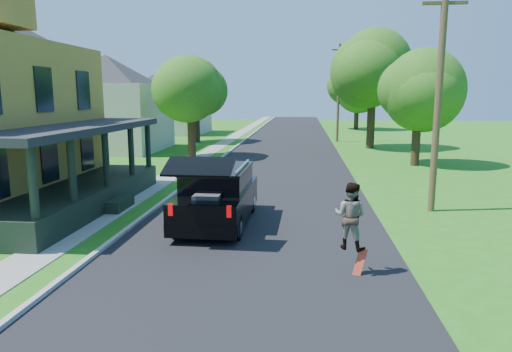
# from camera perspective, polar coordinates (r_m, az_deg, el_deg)

# --- Properties ---
(ground) EXTENTS (140.00, 140.00, 0.00)m
(ground) POSITION_cam_1_polar(r_m,az_deg,el_deg) (10.82, -1.83, -12.76)
(ground) COLOR #296514
(ground) RESTS_ON ground
(street) EXTENTS (8.00, 120.00, 0.02)m
(street) POSITION_cam_1_polar(r_m,az_deg,el_deg) (30.20, 3.23, 2.07)
(street) COLOR black
(street) RESTS_ON ground
(curb) EXTENTS (0.15, 120.00, 0.12)m
(curb) POSITION_cam_1_polar(r_m,az_deg,el_deg) (30.65, -4.36, 2.17)
(curb) COLOR #A1A29C
(curb) RESTS_ON ground
(sidewalk) EXTENTS (1.30, 120.00, 0.03)m
(sidewalk) POSITION_cam_1_polar(r_m,az_deg,el_deg) (30.96, -7.19, 2.20)
(sidewalk) COLOR gray
(sidewalk) RESTS_ON ground
(front_walk) EXTENTS (6.50, 1.20, 0.03)m
(front_walk) POSITION_cam_1_polar(r_m,az_deg,el_deg) (19.68, -27.85, -3.43)
(front_walk) COLOR gray
(front_walk) RESTS_ON ground
(neighbor_house_mid) EXTENTS (12.78, 12.78, 8.30)m
(neighbor_house_mid) POSITION_cam_1_polar(r_m,az_deg,el_deg) (36.99, -18.09, 9.57)
(neighbor_house_mid) COLOR beige
(neighbor_house_mid) RESTS_ON ground
(neighbor_house_far) EXTENTS (12.78, 12.78, 8.30)m
(neighbor_house_far) POSITION_cam_1_polar(r_m,az_deg,el_deg) (52.04, -10.90, 9.88)
(neighbor_house_far) COLOR beige
(neighbor_house_far) RESTS_ON ground
(black_suv) EXTENTS (2.14, 5.38, 2.49)m
(black_suv) POSITION_cam_1_polar(r_m,az_deg,el_deg) (15.01, -4.86, -2.44)
(black_suv) COLOR black
(black_suv) RESTS_ON ground
(skateboarder) EXTENTS (0.95, 0.86, 1.60)m
(skateboarder) POSITION_cam_1_polar(r_m,az_deg,el_deg) (10.96, 11.71, -4.89)
(skateboarder) COLOR black
(skateboarder) RESTS_ON ground
(skateboard) EXTENTS (0.39, 0.30, 0.72)m
(skateboard) POSITION_cam_1_polar(r_m,az_deg,el_deg) (11.23, 12.82, -10.72)
(skateboard) COLOR #A9250E
(skateboard) RESTS_ON ground
(tree_left_mid) EXTENTS (6.22, 6.38, 8.00)m
(tree_left_mid) POSITION_cam_1_polar(r_m,az_deg,el_deg) (30.66, -8.25, 12.00)
(tree_left_mid) COLOR black
(tree_left_mid) RESTS_ON ground
(tree_left_far) EXTENTS (6.72, 6.51, 7.88)m
(tree_left_far) POSITION_cam_1_polar(r_m,az_deg,el_deg) (41.71, -7.55, 11.19)
(tree_left_far) COLOR black
(tree_left_far) RESTS_ON ground
(tree_right_near) EXTENTS (6.22, 6.38, 7.32)m
(tree_right_near) POSITION_cam_1_polar(r_m,az_deg,el_deg) (28.99, 19.68, 10.44)
(tree_right_near) COLOR black
(tree_right_near) RESTS_ON ground
(tree_right_mid) EXTENTS (6.58, 6.33, 10.10)m
(tree_right_mid) POSITION_cam_1_polar(r_m,az_deg,el_deg) (37.64, 14.40, 13.75)
(tree_right_mid) COLOR black
(tree_right_mid) RESTS_ON ground
(tree_right_far) EXTENTS (6.65, 6.76, 8.66)m
(tree_right_far) POSITION_cam_1_polar(r_m,az_deg,el_deg) (58.10, 12.55, 11.17)
(tree_right_far) COLOR black
(tree_right_far) RESTS_ON ground
(utility_pole_near) EXTENTS (1.50, 0.25, 7.85)m
(utility_pole_near) POSITION_cam_1_polar(r_m,az_deg,el_deg) (17.53, 21.83, 8.91)
(utility_pole_near) COLOR brown
(utility_pole_near) RESTS_ON ground
(utility_pole_far) EXTENTS (1.41, 0.57, 8.70)m
(utility_pole_far) POSITION_cam_1_polar(r_m,az_deg,el_deg) (42.40, 10.27, 10.29)
(utility_pole_far) COLOR brown
(utility_pole_far) RESTS_ON ground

